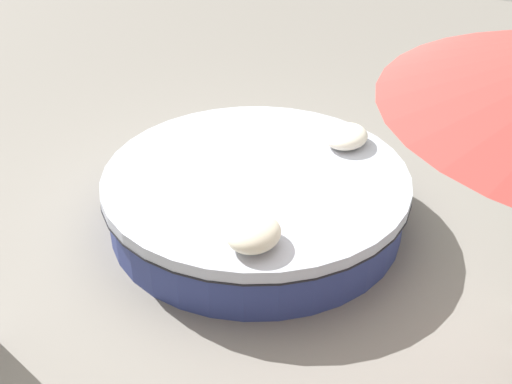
% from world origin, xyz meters
% --- Properties ---
extents(ground_plane, '(16.00, 16.00, 0.00)m').
position_xyz_m(ground_plane, '(0.00, 0.00, 0.00)').
color(ground_plane, gray).
extents(round_bed, '(2.61, 2.61, 0.49)m').
position_xyz_m(round_bed, '(0.00, 0.00, 0.25)').
color(round_bed, navy).
rests_on(round_bed, ground_plane).
extents(throw_pillow_0, '(0.44, 0.38, 0.19)m').
position_xyz_m(throw_pillow_0, '(0.88, 0.42, 0.59)').
color(throw_pillow_0, beige).
rests_on(throw_pillow_0, round_bed).
extents(throw_pillow_1, '(0.46, 0.38, 0.17)m').
position_xyz_m(throw_pillow_1, '(-0.81, 0.51, 0.57)').
color(throw_pillow_1, silver).
rests_on(throw_pillow_1, round_bed).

